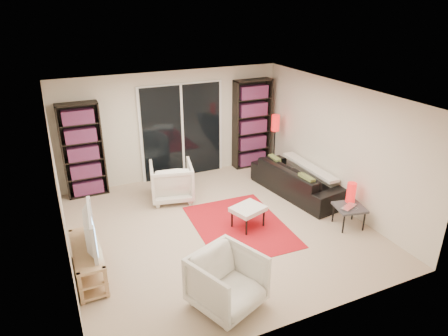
# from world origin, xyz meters

# --- Properties ---
(floor) EXTENTS (5.00, 5.00, 0.00)m
(floor) POSITION_xyz_m (0.00, 0.00, 0.00)
(floor) COLOR tan
(floor) RESTS_ON ground
(wall_back) EXTENTS (5.00, 0.02, 2.40)m
(wall_back) POSITION_xyz_m (0.00, 2.50, 1.20)
(wall_back) COLOR beige
(wall_back) RESTS_ON ground
(wall_front) EXTENTS (5.00, 0.02, 2.40)m
(wall_front) POSITION_xyz_m (0.00, -2.50, 1.20)
(wall_front) COLOR beige
(wall_front) RESTS_ON ground
(wall_left) EXTENTS (0.02, 5.00, 2.40)m
(wall_left) POSITION_xyz_m (-2.50, 0.00, 1.20)
(wall_left) COLOR beige
(wall_left) RESTS_ON ground
(wall_right) EXTENTS (0.02, 5.00, 2.40)m
(wall_right) POSITION_xyz_m (2.50, 0.00, 1.20)
(wall_right) COLOR beige
(wall_right) RESTS_ON ground
(ceiling) EXTENTS (5.00, 5.00, 0.02)m
(ceiling) POSITION_xyz_m (0.00, 0.00, 2.40)
(ceiling) COLOR white
(ceiling) RESTS_ON wall_back
(sliding_door) EXTENTS (1.92, 0.08, 2.16)m
(sliding_door) POSITION_xyz_m (0.20, 2.46, 1.05)
(sliding_door) COLOR white
(sliding_door) RESTS_ON ground
(bookshelf_left) EXTENTS (0.80, 0.30, 1.95)m
(bookshelf_left) POSITION_xyz_m (-1.95, 2.33, 0.98)
(bookshelf_left) COLOR black
(bookshelf_left) RESTS_ON ground
(bookshelf_right) EXTENTS (0.90, 0.30, 2.10)m
(bookshelf_right) POSITION_xyz_m (1.90, 2.33, 1.05)
(bookshelf_right) COLOR black
(bookshelf_right) RESTS_ON ground
(tv_stand) EXTENTS (0.39, 1.22, 0.50)m
(tv_stand) POSITION_xyz_m (-2.28, -0.47, 0.26)
(tv_stand) COLOR tan
(tv_stand) RESTS_ON floor
(tv) EXTENTS (0.20, 1.00, 0.57)m
(tv) POSITION_xyz_m (-2.26, -0.47, 0.79)
(tv) COLOR black
(tv) RESTS_ON tv_stand
(rug) EXTENTS (1.64, 2.16, 0.01)m
(rug) POSITION_xyz_m (0.37, -0.14, 0.01)
(rug) COLOR red
(rug) RESTS_ON floor
(sofa) EXTENTS (1.15, 2.25, 0.63)m
(sofa) POSITION_xyz_m (2.06, 0.57, 0.31)
(sofa) COLOR black
(sofa) RESTS_ON floor
(armchair_back) EXTENTS (0.99, 1.01, 0.78)m
(armchair_back) POSITION_xyz_m (-0.41, 1.42, 0.39)
(armchair_back) COLOR silver
(armchair_back) RESTS_ON floor
(armchair_front) EXTENTS (1.08, 1.10, 0.77)m
(armchair_front) POSITION_xyz_m (-0.68, -1.86, 0.39)
(armchair_front) COLOR silver
(armchair_front) RESTS_ON floor
(ottoman) EXTENTS (0.67, 0.60, 0.40)m
(ottoman) POSITION_xyz_m (0.49, -0.20, 0.34)
(ottoman) COLOR silver
(ottoman) RESTS_ON floor
(side_table) EXTENTS (0.58, 0.58, 0.40)m
(side_table) POSITION_xyz_m (2.15, -0.93, 0.36)
(side_table) COLOR #403F44
(side_table) RESTS_ON floor
(laptop) EXTENTS (0.40, 0.33, 0.03)m
(laptop) POSITION_xyz_m (2.12, -1.00, 0.41)
(laptop) COLOR silver
(laptop) RESTS_ON side_table
(table_lamp) EXTENTS (0.16, 0.16, 0.37)m
(table_lamp) POSITION_xyz_m (2.28, -0.78, 0.58)
(table_lamp) COLOR red
(table_lamp) RESTS_ON side_table
(floor_lamp) EXTENTS (0.21, 0.21, 1.37)m
(floor_lamp) POSITION_xyz_m (2.22, 1.81, 1.04)
(floor_lamp) COLOR black
(floor_lamp) RESTS_ON floor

